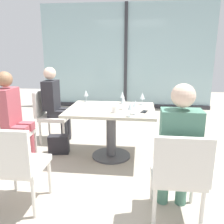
% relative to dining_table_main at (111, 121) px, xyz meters
% --- Properties ---
extents(ground_plane, '(12.00, 12.00, 0.00)m').
position_rel_dining_table_main_xyz_m(ground_plane, '(0.00, 0.00, -0.55)').
color(ground_plane, '#A89E8E').
extents(window_wall_backdrop, '(4.50, 0.10, 2.70)m').
position_rel_dining_table_main_xyz_m(window_wall_backdrop, '(0.00, 3.20, 0.66)').
color(window_wall_backdrop, '#96B7BC').
rests_on(window_wall_backdrop, ground_plane).
extents(dining_table_main, '(1.21, 0.94, 0.73)m').
position_rel_dining_table_main_xyz_m(dining_table_main, '(0.00, 0.00, 0.00)').
color(dining_table_main, '#BCB29E').
rests_on(dining_table_main, ground_plane).
extents(chair_far_left, '(0.50, 0.46, 0.87)m').
position_rel_dining_table_main_xyz_m(chair_far_left, '(-1.12, 0.52, -0.05)').
color(chair_far_left, silver).
rests_on(chair_far_left, ground_plane).
extents(chair_front_right, '(0.46, 0.50, 0.87)m').
position_rel_dining_table_main_xyz_m(chair_front_right, '(0.75, -1.31, -0.05)').
color(chair_front_right, silver).
rests_on(chair_front_right, ground_plane).
extents(chair_side_end, '(0.50, 0.46, 0.87)m').
position_rel_dining_table_main_xyz_m(chair_side_end, '(-1.39, -0.35, -0.05)').
color(chair_side_end, silver).
rests_on(chair_side_end, ground_plane).
extents(chair_front_left, '(0.46, 0.50, 0.87)m').
position_rel_dining_table_main_xyz_m(chair_front_left, '(-0.75, -1.31, -0.05)').
color(chair_front_left, silver).
rests_on(chair_front_left, ground_plane).
extents(person_far_left, '(0.39, 0.34, 1.26)m').
position_rel_dining_table_main_xyz_m(person_far_left, '(-1.01, 0.52, 0.15)').
color(person_far_left, '#28282D').
rests_on(person_far_left, ground_plane).
extents(person_front_right, '(0.34, 0.39, 1.26)m').
position_rel_dining_table_main_xyz_m(person_front_right, '(0.75, -1.20, 0.15)').
color(person_front_right, '#4C7F6B').
rests_on(person_front_right, ground_plane).
extents(person_side_end, '(0.39, 0.34, 1.26)m').
position_rel_dining_table_main_xyz_m(person_side_end, '(-1.28, -0.35, 0.15)').
color(person_side_end, '#B24C56').
rests_on(person_side_end, ground_plane).
extents(wine_glass_0, '(0.07, 0.07, 0.18)m').
position_rel_dining_table_main_xyz_m(wine_glass_0, '(0.29, -0.41, 0.31)').
color(wine_glass_0, silver).
rests_on(wine_glass_0, dining_table_main).
extents(wine_glass_1, '(0.07, 0.07, 0.18)m').
position_rel_dining_table_main_xyz_m(wine_glass_1, '(0.43, 0.28, 0.31)').
color(wine_glass_1, silver).
rests_on(wine_glass_1, dining_table_main).
extents(wine_glass_2, '(0.07, 0.07, 0.18)m').
position_rel_dining_table_main_xyz_m(wine_glass_2, '(0.34, -0.29, 0.31)').
color(wine_glass_2, silver).
rests_on(wine_glass_2, dining_table_main).
extents(wine_glass_3, '(0.07, 0.07, 0.18)m').
position_rel_dining_table_main_xyz_m(wine_glass_3, '(-0.45, 0.41, 0.31)').
color(wine_glass_3, silver).
rests_on(wine_glass_3, dining_table_main).
extents(wine_glass_4, '(0.07, 0.07, 0.18)m').
position_rel_dining_table_main_xyz_m(wine_glass_4, '(0.13, 0.33, 0.31)').
color(wine_glass_4, silver).
rests_on(wine_glass_4, dining_table_main).
extents(wine_glass_5, '(0.07, 0.07, 0.18)m').
position_rel_dining_table_main_xyz_m(wine_glass_5, '(0.17, -0.03, 0.31)').
color(wine_glass_5, silver).
rests_on(wine_glass_5, dining_table_main).
extents(coffee_cup, '(0.08, 0.08, 0.09)m').
position_rel_dining_table_main_xyz_m(coffee_cup, '(0.08, -0.24, 0.23)').
color(coffee_cup, white).
rests_on(coffee_cup, dining_table_main).
extents(cell_phone_on_table, '(0.10, 0.16, 0.01)m').
position_rel_dining_table_main_xyz_m(cell_phone_on_table, '(0.46, -0.15, 0.19)').
color(cell_phone_on_table, black).
rests_on(cell_phone_on_table, dining_table_main).
extents(handbag_0, '(0.32, 0.20, 0.28)m').
position_rel_dining_table_main_xyz_m(handbag_0, '(-0.80, 0.02, -0.41)').
color(handbag_0, '#232328').
rests_on(handbag_0, ground_plane).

